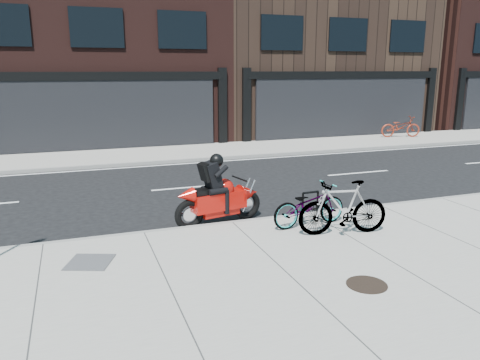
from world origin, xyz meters
name	(u,v)px	position (x,y,z in m)	size (l,w,h in m)	color
ground	(209,205)	(0.00, 0.00, 0.00)	(120.00, 120.00, 0.00)	black
sidewalk_near	(290,280)	(0.00, -5.00, 0.07)	(60.00, 6.00, 0.13)	gray
sidewalk_far	(157,154)	(0.00, 7.75, 0.07)	(60.00, 3.50, 0.13)	gray
building_mideast	(302,22)	(10.00, 14.50, 6.25)	(12.00, 10.00, 12.50)	black
building_east	(462,24)	(22.00, 14.50, 6.50)	(10.00, 10.00, 13.00)	black
bike_rack	(310,204)	(1.64, -2.60, 0.56)	(0.44, 0.08, 0.74)	black
bicycle_front	(309,205)	(1.52, -2.77, 0.60)	(0.63, 1.79, 0.94)	gray
bicycle_rear	(343,208)	(1.93, -3.48, 0.71)	(0.54, 1.92, 1.15)	gray
motorcycle	(223,195)	(-0.11, -1.58, 0.68)	(2.23, 0.79, 1.68)	black
bicycle_far	(401,127)	(12.56, 8.14, 0.66)	(0.70, 2.01, 1.06)	maroon
manhole_cover	(367,284)	(1.01, -5.72, 0.14)	(0.66, 0.66, 0.01)	black
utility_grate	(90,262)	(-3.16, -3.26, 0.14)	(0.75, 0.75, 0.01)	#535355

